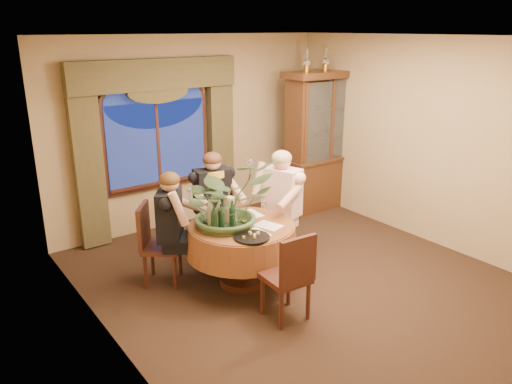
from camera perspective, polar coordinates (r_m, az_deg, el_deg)
floor at (r=6.13m, az=4.83°, el=-9.85°), size 5.00×5.00×0.00m
wall_back at (r=7.61m, az=-7.34°, el=6.91°), size 4.50×0.00×4.50m
wall_right at (r=7.26m, az=18.78°, el=5.52°), size 0.00×5.00×5.00m
ceiling at (r=5.41m, az=5.65°, el=17.29°), size 5.00×5.00×0.00m
window at (r=7.31m, az=-11.16°, el=5.43°), size 1.62×0.10×1.32m
arched_transom at (r=7.18m, az=-11.55°, el=11.50°), size 1.60×0.06×0.44m
drapery_left at (r=6.93m, az=-18.62°, el=3.09°), size 0.38×0.14×2.32m
drapery_right at (r=7.77m, az=-4.06°, el=5.59°), size 0.38×0.14×2.32m
swag_valance at (r=7.09m, az=-11.37°, el=13.06°), size 2.45×0.16×0.42m
dining_table at (r=5.86m, az=-1.59°, el=-7.11°), size 1.44×1.44×0.75m
china_cabinet at (r=8.23m, az=7.58°, el=5.78°), size 1.39×0.55×2.24m
oil_lamp_left at (r=7.79m, az=5.84°, el=14.74°), size 0.11×0.11×0.34m
oil_lamp_center at (r=8.06m, az=7.98°, el=14.77°), size 0.11×0.11×0.34m
oil_lamp_right at (r=8.33m, az=9.98°, el=14.79°), size 0.11×0.11×0.34m
chair_right at (r=6.54m, az=2.47°, el=-3.32°), size 0.56×0.56×0.96m
chair_back_right at (r=6.56m, az=-4.28°, el=-3.29°), size 0.51×0.51×0.96m
chair_back at (r=5.94m, az=-10.70°, el=-5.95°), size 0.59×0.59×0.96m
chair_front_left at (r=5.17m, az=3.40°, el=-9.48°), size 0.44×0.44×0.96m
person_pink at (r=6.33m, az=2.97°, el=-1.62°), size 0.61×0.64×1.47m
person_back at (r=5.80m, az=-9.76°, el=-4.25°), size 0.66×0.66×1.38m
person_scarf at (r=6.45m, az=-4.95°, el=-1.50°), size 0.57×0.54×1.42m
stoneware_vase at (r=5.69m, az=-3.07°, el=-2.10°), size 0.17×0.17×0.31m
centerpiece_plant at (r=5.49m, az=-3.35°, el=2.65°), size 1.06×1.17×0.92m
olive_bowl at (r=5.71m, az=-0.98°, el=-3.40°), size 0.17×0.17×0.05m
cheese_platter at (r=5.33m, az=-0.47°, el=-5.21°), size 0.38×0.38×0.02m
wine_bottle_0 at (r=5.57m, az=-5.27°, el=-2.54°), size 0.07×0.07×0.33m
wine_bottle_1 at (r=5.58m, az=-4.19°, el=-2.44°), size 0.07×0.07×0.33m
wine_bottle_2 at (r=5.38m, az=-4.81°, el=-3.27°), size 0.07×0.07×0.33m
wine_bottle_3 at (r=5.52m, az=-2.72°, el=-2.65°), size 0.07×0.07×0.33m
wine_bottle_4 at (r=5.44m, az=-3.98°, el=-2.99°), size 0.07×0.07×0.33m
wine_bottle_5 at (r=5.65m, az=-5.20°, el=-2.21°), size 0.07×0.07×0.33m
tasting_paper_0 at (r=5.66m, az=1.43°, el=-3.86°), size 0.29×0.35×0.00m
tasting_paper_1 at (r=6.00m, az=-0.57°, el=-2.53°), size 0.22×0.30×0.00m
tasting_paper_2 at (r=5.46m, az=0.03°, el=-4.72°), size 0.21×0.30×0.00m
wine_glass_person_pink at (r=5.99m, az=0.92°, el=-1.68°), size 0.07×0.07×0.18m
wine_glass_person_back at (r=5.69m, az=-5.97°, el=-2.87°), size 0.07×0.07×0.18m
wine_glass_person_scarf at (r=6.04m, az=-3.43°, el=-1.55°), size 0.07×0.07×0.18m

